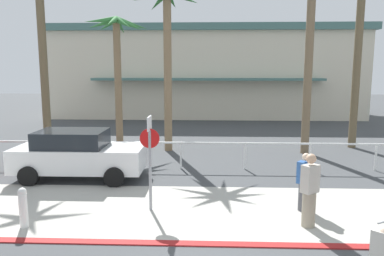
{
  "coord_description": "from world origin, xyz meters",
  "views": [
    {
      "loc": [
        -0.22,
        -5.59,
        3.81
      ],
      "look_at": [
        -0.69,
        6.0,
        1.97
      ],
      "focal_mm": 35.61,
      "sensor_mm": 36.0,
      "label": 1
    }
  ],
  "objects_px": {
    "bollard_0": "(23,207)",
    "palm_tree_2": "(117,46)",
    "car_white_1": "(78,154)",
    "pedestrian_0": "(309,193)",
    "stop_sign_bike_lane": "(150,150)",
    "palm_tree_3": "(167,26)",
    "pedestrian_1": "(305,185)",
    "palm_tree_1": "(40,8)"
  },
  "relations": [
    {
      "from": "bollard_0",
      "to": "palm_tree_2",
      "type": "xyz_separation_m",
      "value": [
        -0.14,
        10.67,
        4.37
      ]
    },
    {
      "from": "palm_tree_2",
      "to": "stop_sign_bike_lane",
      "type": "bearing_deg",
      "value": -72.27
    },
    {
      "from": "car_white_1",
      "to": "pedestrian_0",
      "type": "relative_size",
      "value": 2.42
    },
    {
      "from": "palm_tree_2",
      "to": "pedestrian_1",
      "type": "relative_size",
      "value": 3.97
    },
    {
      "from": "bollard_0",
      "to": "pedestrian_1",
      "type": "xyz_separation_m",
      "value": [
        6.99,
        1.37,
        0.21
      ]
    },
    {
      "from": "palm_tree_1",
      "to": "bollard_0",
      "type": "bearing_deg",
      "value": -70.72
    },
    {
      "from": "stop_sign_bike_lane",
      "to": "pedestrian_0",
      "type": "bearing_deg",
      "value": -13.04
    },
    {
      "from": "palm_tree_2",
      "to": "bollard_0",
      "type": "bearing_deg",
      "value": -89.26
    },
    {
      "from": "pedestrian_1",
      "to": "palm_tree_1",
      "type": "bearing_deg",
      "value": 144.25
    },
    {
      "from": "palm_tree_1",
      "to": "palm_tree_2",
      "type": "relative_size",
      "value": 1.43
    },
    {
      "from": "palm_tree_3",
      "to": "car_white_1",
      "type": "height_order",
      "value": "palm_tree_3"
    },
    {
      "from": "bollard_0",
      "to": "pedestrian_0",
      "type": "xyz_separation_m",
      "value": [
        6.83,
        0.33,
        0.33
      ]
    },
    {
      "from": "car_white_1",
      "to": "pedestrian_0",
      "type": "distance_m",
      "value": 7.87
    },
    {
      "from": "stop_sign_bike_lane",
      "to": "bollard_0",
      "type": "distance_m",
      "value": 3.34
    },
    {
      "from": "pedestrian_0",
      "to": "palm_tree_1",
      "type": "bearing_deg",
      "value": 140.04
    },
    {
      "from": "palm_tree_1",
      "to": "car_white_1",
      "type": "height_order",
      "value": "palm_tree_1"
    },
    {
      "from": "palm_tree_3",
      "to": "palm_tree_1",
      "type": "bearing_deg",
      "value": -177.05
    },
    {
      "from": "stop_sign_bike_lane",
      "to": "palm_tree_2",
      "type": "bearing_deg",
      "value": 107.73
    },
    {
      "from": "car_white_1",
      "to": "stop_sign_bike_lane",
      "type": "bearing_deg",
      "value": -44.41
    },
    {
      "from": "palm_tree_1",
      "to": "pedestrian_0",
      "type": "bearing_deg",
      "value": -39.96
    },
    {
      "from": "car_white_1",
      "to": "pedestrian_1",
      "type": "relative_size",
      "value": 2.76
    },
    {
      "from": "bollard_0",
      "to": "pedestrian_0",
      "type": "relative_size",
      "value": 0.55
    },
    {
      "from": "bollard_0",
      "to": "pedestrian_1",
      "type": "bearing_deg",
      "value": 11.09
    },
    {
      "from": "stop_sign_bike_lane",
      "to": "car_white_1",
      "type": "distance_m",
      "value": 4.19
    },
    {
      "from": "palm_tree_1",
      "to": "pedestrian_1",
      "type": "xyz_separation_m",
      "value": [
        9.99,
        -7.19,
        -5.68
      ]
    },
    {
      "from": "bollard_0",
      "to": "palm_tree_2",
      "type": "relative_size",
      "value": 0.16
    },
    {
      "from": "palm_tree_2",
      "to": "palm_tree_3",
      "type": "bearing_deg",
      "value": -33.94
    },
    {
      "from": "palm_tree_2",
      "to": "palm_tree_3",
      "type": "relative_size",
      "value": 0.87
    },
    {
      "from": "bollard_0",
      "to": "palm_tree_1",
      "type": "height_order",
      "value": "palm_tree_1"
    },
    {
      "from": "bollard_0",
      "to": "palm_tree_3",
      "type": "bearing_deg",
      "value": 73.8
    },
    {
      "from": "palm_tree_3",
      "to": "pedestrian_1",
      "type": "height_order",
      "value": "palm_tree_3"
    },
    {
      "from": "palm_tree_2",
      "to": "pedestrian_0",
      "type": "height_order",
      "value": "palm_tree_2"
    },
    {
      "from": "palm_tree_2",
      "to": "pedestrian_0",
      "type": "bearing_deg",
      "value": -56.02
    },
    {
      "from": "stop_sign_bike_lane",
      "to": "bollard_0",
      "type": "bearing_deg",
      "value": -156.63
    },
    {
      "from": "bollard_0",
      "to": "palm_tree_3",
      "type": "distance_m",
      "value": 10.53
    },
    {
      "from": "stop_sign_bike_lane",
      "to": "car_white_1",
      "type": "bearing_deg",
      "value": 135.59
    },
    {
      "from": "stop_sign_bike_lane",
      "to": "car_white_1",
      "type": "height_order",
      "value": "stop_sign_bike_lane"
    },
    {
      "from": "bollard_0",
      "to": "car_white_1",
      "type": "xyz_separation_m",
      "value": [
        -0.06,
        4.12,
        0.35
      ]
    },
    {
      "from": "car_white_1",
      "to": "pedestrian_1",
      "type": "xyz_separation_m",
      "value": [
        7.05,
        -2.75,
        -0.14
      ]
    },
    {
      "from": "pedestrian_0",
      "to": "pedestrian_1",
      "type": "relative_size",
      "value": 1.14
    },
    {
      "from": "palm_tree_3",
      "to": "stop_sign_bike_lane",
      "type": "bearing_deg",
      "value": -87.7
    },
    {
      "from": "palm_tree_3",
      "to": "pedestrian_0",
      "type": "distance_m",
      "value": 10.66
    }
  ]
}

